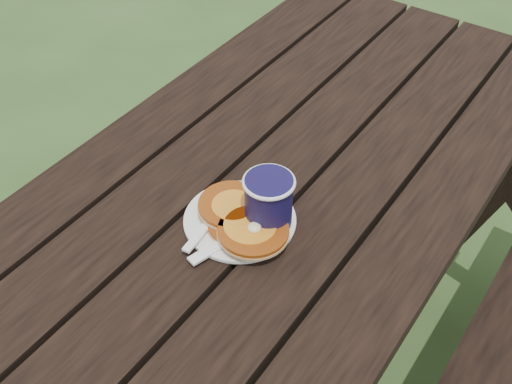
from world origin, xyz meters
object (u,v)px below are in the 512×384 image
Objects in this scene: pancake_stack at (243,220)px; picnic_table at (245,323)px; coffee_cup at (269,201)px; plate at (240,221)px.

picnic_table is at bearing 126.82° from pancake_stack.
picnic_table is at bearing 164.04° from coffee_cup.
pancake_stack is 0.06m from coffee_cup.
coffee_cup is at bearing -15.96° from picnic_table.
coffee_cup reaches higher than plate.
plate is at bearing 142.19° from pancake_stack.
plate is at bearing -58.47° from picnic_table.
plate reaches higher than picnic_table.
pancake_stack reaches higher than plate.
pancake_stack is at bearing -133.49° from coffee_cup.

